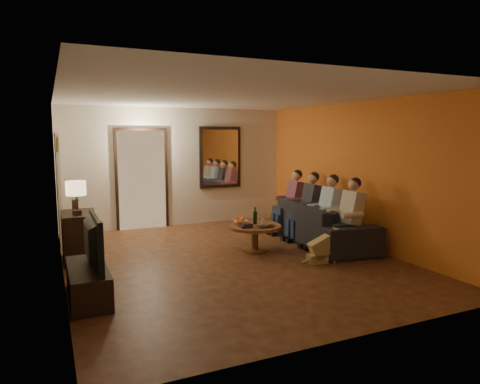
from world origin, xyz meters
name	(u,v)px	position (x,y,z in m)	size (l,w,h in m)	color
floor	(231,259)	(0.00, 0.00, 0.00)	(5.00, 6.00, 0.01)	#3C1C10
ceiling	(230,96)	(0.00, 0.00, 2.60)	(5.00, 6.00, 0.01)	white
back_wall	(178,167)	(0.00, 3.00, 1.30)	(5.00, 0.02, 2.60)	beige
front_wall	(354,209)	(0.00, -3.00, 1.30)	(5.00, 0.02, 2.60)	beige
left_wall	(59,187)	(-2.50, 0.00, 1.30)	(0.02, 6.00, 2.60)	beige
right_wall	(357,174)	(2.50, 0.00, 1.30)	(0.02, 6.00, 2.60)	beige
orange_accent	(356,174)	(2.49, 0.00, 1.30)	(0.01, 6.00, 2.60)	orange
kitchen_doorway	(142,180)	(-0.80, 2.98, 1.05)	(1.00, 0.06, 2.10)	#FFE0A5
door_trim	(142,180)	(-0.80, 2.97, 1.05)	(1.12, 0.04, 2.22)	black
fridge_glimpse	(154,186)	(-0.55, 2.98, 0.90)	(0.45, 0.03, 1.70)	silver
mirror_frame	(220,157)	(1.00, 2.96, 1.50)	(1.00, 0.05, 1.40)	black
mirror_glass	(221,157)	(1.00, 2.93, 1.50)	(0.86, 0.02, 1.26)	white
white_door	(59,189)	(-2.46, 2.30, 1.02)	(0.06, 0.85, 2.04)	white
framed_art	(57,144)	(-2.47, 1.30, 1.85)	(0.03, 0.28, 0.24)	#B28C33
art_canvas	(58,144)	(-2.46, 1.30, 1.85)	(0.01, 0.22, 0.18)	brown
dresser	(77,236)	(-2.25, 1.00, 0.38)	(0.45, 0.87, 0.77)	black
table_lamp	(76,198)	(-2.25, 0.78, 1.04)	(0.30, 0.30, 0.54)	beige
flower_vase	(75,197)	(-2.25, 1.22, 0.99)	(0.14, 0.14, 0.44)	#B11312
tv_stand	(88,283)	(-2.25, -0.84, 0.20)	(0.45, 1.21, 0.40)	black
tv	(86,241)	(-2.25, -0.84, 0.72)	(0.15, 1.11, 0.64)	black
sofa	(322,223)	(2.00, 0.35, 0.38)	(1.01, 2.58, 0.75)	black
person_a	(348,220)	(1.90, -0.55, 0.60)	(0.60, 0.40, 1.20)	tan
person_b	(327,214)	(1.90, 0.05, 0.60)	(0.60, 0.40, 1.20)	tan
person_c	(308,209)	(1.90, 0.65, 0.60)	(0.60, 0.40, 1.20)	tan
person_d	(292,204)	(1.90, 1.25, 0.60)	(0.60, 0.40, 1.20)	tan
dog	(323,245)	(1.26, -0.75, 0.28)	(0.56, 0.24, 0.56)	#A4864B
coffee_table	(255,238)	(0.60, 0.33, 0.23)	(0.91, 0.91, 0.45)	brown
bowl	(240,222)	(0.42, 0.55, 0.48)	(0.26, 0.26, 0.06)	white
oranges	(240,218)	(0.42, 0.55, 0.55)	(0.20, 0.20, 0.08)	orange
wine_bottle	(255,215)	(0.65, 0.43, 0.60)	(0.07, 0.07, 0.31)	black
wine_glass	(263,221)	(0.78, 0.38, 0.50)	(0.06, 0.06, 0.10)	silver
book_stack	(246,225)	(0.38, 0.23, 0.48)	(0.20, 0.15, 0.07)	black
laptop	(268,227)	(0.70, 0.05, 0.46)	(0.33, 0.21, 0.03)	black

